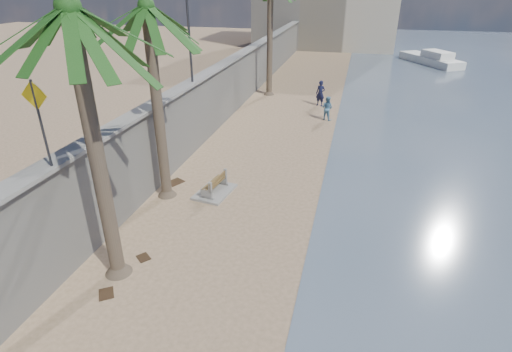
{
  "coord_description": "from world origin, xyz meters",
  "views": [
    {
      "loc": [
        3.01,
        -6.9,
        8.28
      ],
      "look_at": [
        -0.5,
        7.0,
        1.2
      ],
      "focal_mm": 28.0,
      "sensor_mm": 36.0,
      "label": 1
    }
  ],
  "objects_px": {
    "bench_far": "(214,186)",
    "person_b": "(327,107)",
    "palm_mid": "(146,9)",
    "person_a": "(321,92)",
    "yacht_far": "(430,61)",
    "palm_front": "(69,12)"
  },
  "relations": [
    {
      "from": "bench_far",
      "to": "palm_mid",
      "type": "height_order",
      "value": "palm_mid"
    },
    {
      "from": "palm_front",
      "to": "person_a",
      "type": "bearing_deg",
      "value": 78.29
    },
    {
      "from": "bench_far",
      "to": "person_b",
      "type": "bearing_deg",
      "value": 71.65
    },
    {
      "from": "palm_mid",
      "to": "person_a",
      "type": "xyz_separation_m",
      "value": [
        4.89,
        15.14,
        -6.32
      ]
    },
    {
      "from": "person_a",
      "to": "yacht_far",
      "type": "relative_size",
      "value": 0.26
    },
    {
      "from": "palm_front",
      "to": "person_b",
      "type": "xyz_separation_m",
      "value": [
        4.93,
        16.96,
        -6.73
      ]
    },
    {
      "from": "bench_far",
      "to": "person_b",
      "type": "relative_size",
      "value": 1.2
    },
    {
      "from": "bench_far",
      "to": "yacht_far",
      "type": "height_order",
      "value": "yacht_far"
    },
    {
      "from": "bench_far",
      "to": "palm_mid",
      "type": "distance_m",
      "value": 7.3
    },
    {
      "from": "palm_mid",
      "to": "yacht_far",
      "type": "distance_m",
      "value": 38.01
    },
    {
      "from": "palm_mid",
      "to": "person_b",
      "type": "relative_size",
      "value": 4.82
    },
    {
      "from": "palm_front",
      "to": "palm_mid",
      "type": "xyz_separation_m",
      "value": [
        -0.72,
        4.99,
        -0.24
      ]
    },
    {
      "from": "bench_far",
      "to": "person_a",
      "type": "bearing_deg",
      "value": 78.34
    },
    {
      "from": "person_a",
      "to": "yacht_far",
      "type": "bearing_deg",
      "value": 79.98
    },
    {
      "from": "bench_far",
      "to": "person_a",
      "type": "height_order",
      "value": "person_a"
    },
    {
      "from": "person_a",
      "to": "yacht_far",
      "type": "xyz_separation_m",
      "value": [
        9.95,
        19.14,
        -0.69
      ]
    },
    {
      "from": "bench_far",
      "to": "person_a",
      "type": "relative_size",
      "value": 1.0
    },
    {
      "from": "palm_front",
      "to": "palm_mid",
      "type": "height_order",
      "value": "palm_front"
    },
    {
      "from": "palm_mid",
      "to": "person_a",
      "type": "distance_m",
      "value": 17.12
    },
    {
      "from": "palm_front",
      "to": "person_a",
      "type": "xyz_separation_m",
      "value": [
        4.17,
        20.13,
        -6.56
      ]
    },
    {
      "from": "yacht_far",
      "to": "bench_far",
      "type": "bearing_deg",
      "value": 128.15
    },
    {
      "from": "person_a",
      "to": "yacht_far",
      "type": "height_order",
      "value": "person_a"
    }
  ]
}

